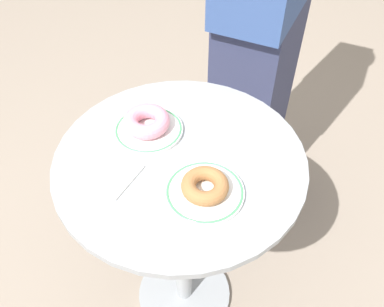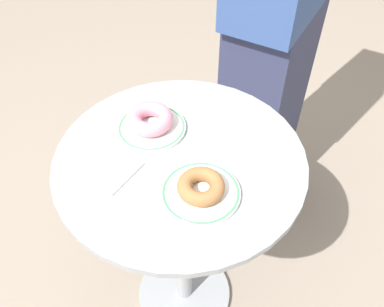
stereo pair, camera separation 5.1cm
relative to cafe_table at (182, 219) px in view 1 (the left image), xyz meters
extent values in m
cube|color=gray|center=(0.00, 0.00, -0.52)|extent=(7.00, 7.00, 0.02)
cylinder|color=#999EA3|center=(0.00, 0.00, 0.25)|extent=(0.61, 0.61, 0.02)
cylinder|color=#999EA3|center=(0.00, 0.00, -0.12)|extent=(0.06, 0.06, 0.73)
cylinder|color=#999EA3|center=(0.00, 0.00, -0.49)|extent=(0.34, 0.34, 0.03)
cylinder|color=white|center=(-0.12, 0.00, 0.27)|extent=(0.17, 0.17, 0.01)
torus|color=#4C9E66|center=(-0.12, 0.00, 0.27)|extent=(0.17, 0.17, 0.01)
cylinder|color=white|center=(0.12, -0.03, 0.27)|extent=(0.18, 0.18, 0.01)
torus|color=#4C9E66|center=(0.12, -0.03, 0.27)|extent=(0.17, 0.17, 0.01)
torus|color=pink|center=(-0.13, 0.00, 0.29)|extent=(0.14, 0.14, 0.04)
torus|color=#A36B3D|center=(0.12, -0.03, 0.29)|extent=(0.14, 0.14, 0.03)
cube|color=white|center=(-0.07, -0.16, 0.26)|extent=(0.15, 0.14, 0.01)
cube|color=#2D3351|center=(-0.23, 0.57, -0.07)|extent=(0.35, 0.44, 0.87)
camera|label=1|loc=(0.50, -0.42, 0.97)|focal=37.60mm
camera|label=2|loc=(0.54, -0.38, 0.97)|focal=37.60mm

